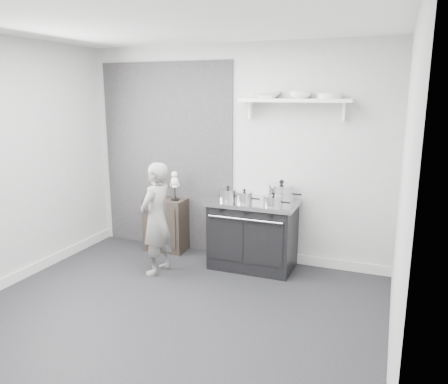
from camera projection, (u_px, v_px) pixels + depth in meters
The scene contains 15 objects.
ground at pixel (168, 316), 4.22m from camera, with size 4.00×4.00×0.00m, color black.
room_shell at pixel (162, 144), 4.02m from camera, with size 4.02×3.62×2.71m.
wall_shelf at pixel (295, 101), 5.01m from camera, with size 1.30×0.26×0.24m.
stove at pixel (253, 234), 5.32m from camera, with size 1.05×0.66×0.84m.
side_cabinet at pixel (166, 225), 5.92m from camera, with size 0.55×0.32×0.72m, color black.
child at pixel (156, 219), 5.10m from camera, with size 0.49×0.32×1.33m, color slate.
pot_front_left at pixel (228, 194), 5.23m from camera, with size 0.31×0.23×0.18m.
pot_back_right at pixel (281, 192), 5.20m from camera, with size 0.40×0.31×0.26m.
pot_front_right at pixel (273, 201), 4.97m from camera, with size 0.31×0.23×0.16m.
pot_front_center at pixel (244, 197), 5.11m from camera, with size 0.29×0.20×0.17m.
skeleton_full at pixel (156, 182), 5.84m from camera, with size 0.12×0.08×0.44m, color silver, non-canonical shape.
skeleton_torso at pixel (175, 184), 5.74m from camera, with size 0.12×0.08×0.44m, color silver, non-canonical shape.
bowl_large at pixel (267, 95), 5.10m from camera, with size 0.32×0.32×0.08m, color white.
bowl_small at pixel (300, 95), 4.96m from camera, with size 0.25×0.25×0.08m, color white.
plate_stack at pixel (330, 96), 4.85m from camera, with size 0.28×0.28×0.06m, color silver.
Camera 1 is at (1.92, -3.38, 2.10)m, focal length 35.00 mm.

